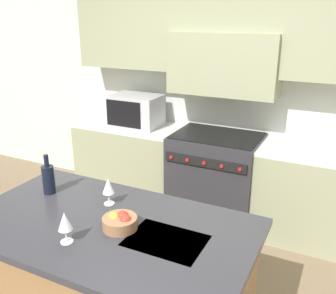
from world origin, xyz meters
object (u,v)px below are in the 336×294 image
object	(u,v)px
microwave	(136,111)
wine_glass_far	(108,187)
wine_bottle	(48,179)
range_stove	(215,177)
wine_glass_near	(65,222)
fruit_bowl	(120,222)

from	to	relation	value
microwave	wine_glass_far	bearing A→B (deg)	-65.00
wine_glass_far	wine_bottle	bearing A→B (deg)	-174.18
microwave	range_stove	bearing A→B (deg)	-1.10
wine_glass_near	wine_glass_far	size ratio (longest dim) A/B	1.00
wine_glass_far	fruit_bowl	distance (m)	0.33
wine_glass_near	wine_bottle	bearing A→B (deg)	140.56
range_stove	wine_glass_far	size ratio (longest dim) A/B	5.04
wine_glass_near	fruit_bowl	bearing A→B (deg)	53.88
wine_bottle	wine_glass_far	size ratio (longest dim) A/B	1.54
range_stove	microwave	world-z (taller)	microwave
wine_glass_near	fruit_bowl	world-z (taller)	wine_glass_near
microwave	wine_glass_far	world-z (taller)	microwave
wine_glass_far	fruit_bowl	xyz separation A→B (m)	(0.23, -0.22, -0.09)
range_stove	microwave	xyz separation A→B (m)	(-0.97, 0.02, 0.62)
microwave	fruit_bowl	bearing A→B (deg)	-61.83
wine_bottle	wine_glass_far	bearing A→B (deg)	5.82
range_stove	wine_glass_far	bearing A→B (deg)	-96.58
microwave	wine_glass_near	world-z (taller)	microwave
range_stove	wine_bottle	distance (m)	1.90
wine_bottle	wine_glass_near	bearing A→B (deg)	-39.44
microwave	fruit_bowl	distance (m)	2.14
range_stove	wine_bottle	bearing A→B (deg)	-111.48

